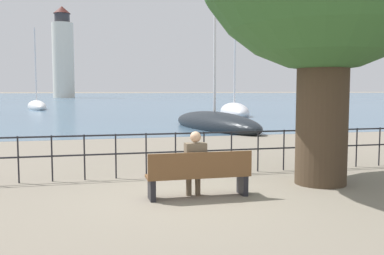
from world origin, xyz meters
name	(u,v)px	position (x,y,z in m)	size (l,w,h in m)	color
ground_plane	(198,197)	(0.00, 0.00, 0.00)	(1000.00, 1000.00, 0.00)	gray
harbor_water	(92,96)	(0.00, 160.50, 0.00)	(600.00, 300.00, 0.01)	slate
park_bench	(199,175)	(0.00, -0.07, 0.44)	(2.01, 0.45, 0.90)	brown
seated_person_left	(195,161)	(-0.06, 0.01, 0.70)	(0.40, 0.35, 1.28)	brown
promenade_railing	(175,147)	(0.00, 2.16, 0.69)	(12.83, 0.04, 1.05)	black
sailboat_0	(234,112)	(9.58, 24.91, 0.33)	(2.88, 6.59, 8.71)	silver
sailboat_1	(37,106)	(-7.34, 41.64, 0.32)	(3.37, 7.87, 9.21)	white
sailboat_3	(214,123)	(4.58, 14.00, 0.28)	(3.76, 8.93, 7.90)	black
harbor_lighthouse	(63,56)	(-7.97, 115.46, 11.55)	(5.74, 5.74, 24.84)	silver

